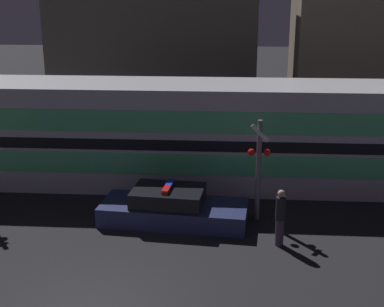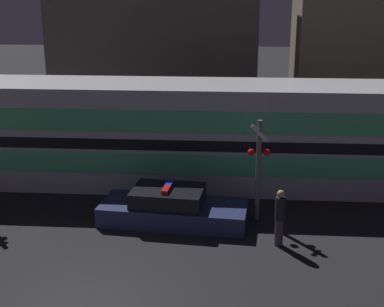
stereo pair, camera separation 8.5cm
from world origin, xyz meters
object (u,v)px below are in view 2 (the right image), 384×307
pedestrian (280,217)px  crossing_signal_near (258,166)px  train (207,135)px  police_car (172,208)px

pedestrian → crossing_signal_near: bearing=107.7°
train → pedestrian: size_ratio=13.22×
pedestrian → crossing_signal_near: crossing_signal_near is taller
train → police_car: size_ratio=4.72×
train → crossing_signal_near: train is taller
police_car → crossing_signal_near: size_ratio=1.45×
train → pedestrian: 5.64m
pedestrian → train: bearing=114.5°
pedestrian → crossing_signal_near: size_ratio=0.52×
train → pedestrian: train is taller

